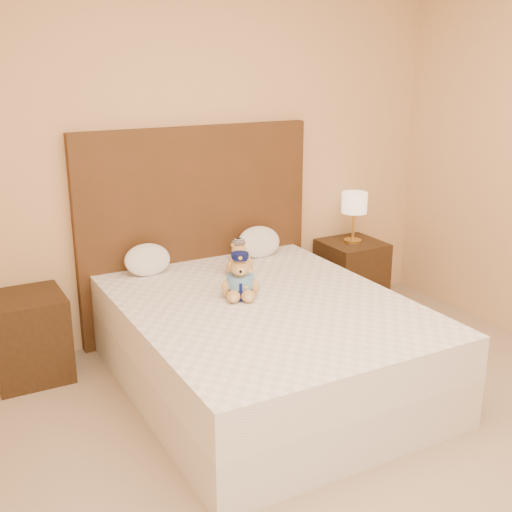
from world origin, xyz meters
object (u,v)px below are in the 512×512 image
(nightstand_left, at_px, (29,337))
(pillow_left, at_px, (147,258))
(lamp, at_px, (354,205))
(bed, at_px, (265,344))
(nightstand_right, at_px, (351,275))
(teddy_prisoner, at_px, (239,257))
(teddy_police, at_px, (240,276))
(pillow_right, at_px, (259,240))

(nightstand_left, relative_size, pillow_left, 1.73)
(pillow_left, bearing_deg, lamp, -1.02)
(nightstand_left, distance_m, pillow_left, 0.90)
(bed, height_order, nightstand_right, same)
(lamp, height_order, teddy_prisoner, lamp)
(nightstand_left, height_order, teddy_prisoner, teddy_prisoner)
(bed, xyz_separation_m, teddy_prisoner, (0.11, 0.55, 0.39))
(bed, distance_m, pillow_left, 1.02)
(nightstand_left, distance_m, teddy_police, 1.39)
(bed, bearing_deg, pillow_left, 118.00)
(nightstand_left, distance_m, nightstand_right, 2.50)
(pillow_left, bearing_deg, teddy_prisoner, -27.08)
(bed, xyz_separation_m, pillow_left, (-0.44, 0.83, 0.39))
(teddy_prisoner, height_order, pillow_left, teddy_prisoner)
(nightstand_left, height_order, nightstand_right, same)
(nightstand_left, bearing_deg, pillow_right, 1.03)
(teddy_police, bearing_deg, bed, -31.57)
(nightstand_left, xyz_separation_m, teddy_prisoner, (1.36, -0.25, 0.39))
(teddy_police, relative_size, pillow_right, 0.84)
(nightstand_left, relative_size, nightstand_right, 1.00)
(teddy_police, xyz_separation_m, teddy_prisoner, (0.20, 0.41, -0.03))
(teddy_prisoner, bearing_deg, lamp, 15.88)
(bed, relative_size, teddy_prisoner, 8.75)
(teddy_police, bearing_deg, nightstand_left, 175.21)
(teddy_prisoner, bearing_deg, bed, -97.39)
(teddy_police, height_order, teddy_prisoner, teddy_police)
(nightstand_right, relative_size, pillow_right, 1.63)
(nightstand_left, xyz_separation_m, nightstand_right, (2.50, 0.00, 0.00))
(pillow_left, bearing_deg, nightstand_right, -1.02)
(bed, xyz_separation_m, lamp, (1.25, 0.80, 0.57))
(nightstand_right, bearing_deg, lamp, 180.00)
(bed, relative_size, lamp, 5.00)
(teddy_police, bearing_deg, pillow_right, 78.29)
(lamp, bearing_deg, nightstand_left, 180.00)
(pillow_left, xyz_separation_m, pillow_right, (0.86, 0.00, 0.01))
(lamp, bearing_deg, teddy_prisoner, -167.67)
(teddy_police, distance_m, pillow_right, 0.86)
(nightstand_left, distance_m, pillow_right, 1.71)
(nightstand_left, bearing_deg, teddy_prisoner, -10.44)
(bed, height_order, lamp, lamp)
(lamp, height_order, pillow_left, lamp)
(nightstand_left, bearing_deg, pillow_left, 2.12)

